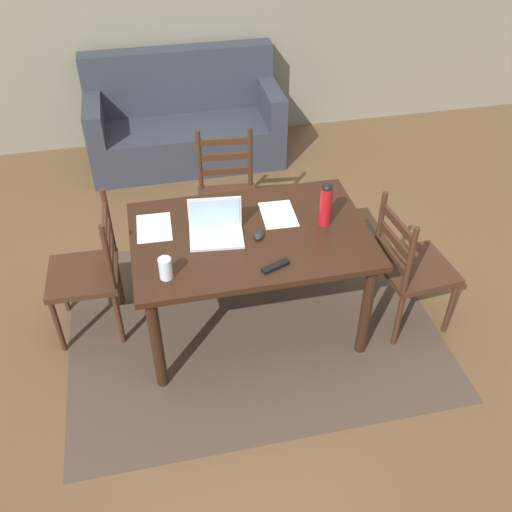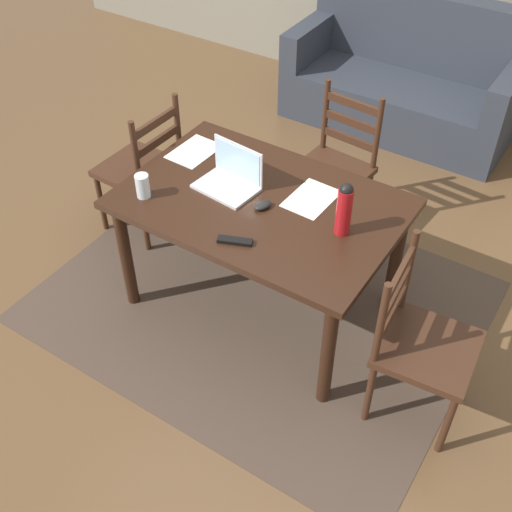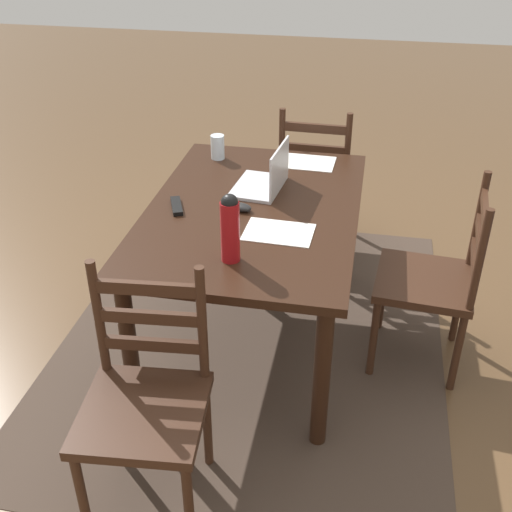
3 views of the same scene
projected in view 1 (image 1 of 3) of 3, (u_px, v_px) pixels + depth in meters
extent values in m
plane|color=brown|center=(251.00, 321.00, 3.98)|extent=(14.00, 14.00, 0.00)
cube|color=#47382D|center=(251.00, 321.00, 3.97)|extent=(2.44, 1.93, 0.01)
cube|color=black|center=(250.00, 236.00, 3.51)|extent=(1.45, 0.97, 0.04)
cylinder|color=black|center=(157.00, 343.00, 3.34)|extent=(0.07, 0.07, 0.72)
cylinder|color=black|center=(366.00, 310.00, 3.55)|extent=(0.07, 0.07, 0.72)
cylinder|color=black|center=(147.00, 257.00, 3.95)|extent=(0.07, 0.07, 0.72)
cylinder|color=black|center=(326.00, 233.00, 4.16)|extent=(0.07, 0.07, 0.72)
cube|color=#3D2316|center=(83.00, 275.00, 3.66)|extent=(0.45, 0.45, 0.04)
cylinder|color=#3D2316|center=(58.00, 326.00, 3.64)|extent=(0.04, 0.04, 0.43)
cylinder|color=#3D2316|center=(62.00, 286.00, 3.93)|extent=(0.04, 0.04, 0.43)
cylinder|color=#3D2316|center=(119.00, 318.00, 3.70)|extent=(0.04, 0.04, 0.43)
cylinder|color=#3D2316|center=(119.00, 280.00, 3.99)|extent=(0.04, 0.04, 0.43)
cylinder|color=#3D2316|center=(108.00, 260.00, 3.39)|extent=(0.04, 0.04, 0.50)
cylinder|color=#3D2316|center=(109.00, 223.00, 3.68)|extent=(0.04, 0.04, 0.50)
cube|color=#3D2316|center=(111.00, 253.00, 3.60)|extent=(0.03, 0.36, 0.05)
cube|color=#3D2316|center=(108.00, 237.00, 3.52)|extent=(0.03, 0.36, 0.05)
cube|color=#3D2316|center=(104.00, 221.00, 3.44)|extent=(0.03, 0.36, 0.05)
cube|color=#3D2316|center=(228.00, 202.00, 4.31)|extent=(0.48, 0.48, 0.04)
cylinder|color=#3D2316|center=(257.00, 241.00, 4.33)|extent=(0.04, 0.04, 0.43)
cylinder|color=#3D2316|center=(206.00, 244.00, 4.29)|extent=(0.04, 0.04, 0.43)
cylinder|color=#3D2316|center=(251.00, 212.00, 4.62)|extent=(0.04, 0.04, 0.43)
cylinder|color=#3D2316|center=(203.00, 215.00, 4.58)|extent=(0.04, 0.04, 0.43)
cylinder|color=#3D2316|center=(250.00, 158.00, 4.32)|extent=(0.04, 0.04, 0.50)
cylinder|color=#3D2316|center=(200.00, 161.00, 4.29)|extent=(0.04, 0.04, 0.50)
cube|color=#3D2316|center=(225.00, 171.00, 4.37)|extent=(0.36, 0.06, 0.05)
cube|color=#3D2316|center=(225.00, 157.00, 4.29)|extent=(0.36, 0.06, 0.05)
cube|color=#3D2316|center=(224.00, 142.00, 4.21)|extent=(0.36, 0.06, 0.05)
cube|color=#3D2316|center=(416.00, 268.00, 3.72)|extent=(0.48, 0.48, 0.04)
cylinder|color=#3D2316|center=(421.00, 272.00, 4.05)|extent=(0.04, 0.04, 0.43)
cylinder|color=#3D2316|center=(450.00, 308.00, 3.77)|extent=(0.04, 0.04, 0.43)
cylinder|color=#3D2316|center=(372.00, 282.00, 3.96)|extent=(0.04, 0.04, 0.43)
cylinder|color=#3D2316|center=(398.00, 320.00, 3.68)|extent=(0.04, 0.04, 0.43)
cylinder|color=#3D2316|center=(380.00, 226.00, 3.65)|extent=(0.04, 0.04, 0.50)
cylinder|color=#3D2316|center=(410.00, 262.00, 3.37)|extent=(0.04, 0.04, 0.50)
cube|color=#3D2316|center=(392.00, 256.00, 3.58)|extent=(0.06, 0.36, 0.05)
cube|color=#3D2316|center=(395.00, 240.00, 3.50)|extent=(0.06, 0.36, 0.05)
cube|color=#3D2316|center=(398.00, 223.00, 3.42)|extent=(0.06, 0.36, 0.05)
cube|color=#2D333D|center=(187.00, 141.00, 5.58)|extent=(1.80, 0.80, 0.40)
cube|color=#2D333D|center=(179.00, 80.00, 5.49)|extent=(1.80, 0.20, 0.60)
cube|color=#2D333D|center=(269.00, 100.00, 5.49)|extent=(0.16, 0.80, 0.30)
cube|color=#2D333D|center=(94.00, 116.00, 5.22)|extent=(0.16, 0.80, 0.30)
cube|color=silver|center=(217.00, 238.00, 3.44)|extent=(0.34, 0.25, 0.02)
cube|color=silver|center=(215.00, 213.00, 3.45)|extent=(0.32, 0.04, 0.21)
cube|color=#A5CCEA|center=(215.00, 213.00, 3.45)|extent=(0.29, 0.03, 0.19)
cylinder|color=#A81419|center=(325.00, 206.00, 3.50)|extent=(0.08, 0.08, 0.26)
sphere|color=black|center=(327.00, 188.00, 3.42)|extent=(0.07, 0.07, 0.07)
cylinder|color=silver|center=(165.00, 268.00, 3.14)|extent=(0.07, 0.07, 0.13)
ellipsoid|color=black|center=(259.00, 235.00, 3.46)|extent=(0.09, 0.11, 0.03)
cube|color=black|center=(276.00, 266.00, 3.24)|extent=(0.17, 0.10, 0.02)
cube|color=white|center=(278.00, 214.00, 3.65)|extent=(0.22, 0.30, 0.00)
cube|color=white|center=(154.00, 228.00, 3.54)|extent=(0.22, 0.30, 0.00)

